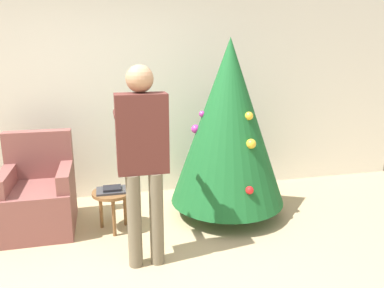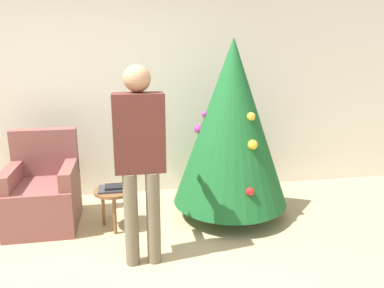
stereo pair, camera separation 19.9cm
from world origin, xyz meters
TOP-DOWN VIEW (x-y plane):
  - wall_back at (0.00, 2.23)m, footprint 8.00×0.06m
  - christmas_tree at (1.18, 1.34)m, footprint 1.26×1.26m
  - armchair at (-0.82, 1.45)m, footprint 0.69×0.75m
  - person_standing at (0.17, 0.56)m, footprint 0.44×0.57m
  - side_stool at (-0.08, 1.23)m, footprint 0.41×0.41m
  - laptop at (-0.08, 1.23)m, footprint 0.31×0.23m
  - book at (-0.08, 1.23)m, footprint 0.18×0.15m

SIDE VIEW (x-z plane):
  - armchair at x=-0.82m, z-range -0.15..0.83m
  - side_stool at x=-0.08m, z-range 0.15..0.57m
  - laptop at x=-0.08m, z-range 0.42..0.44m
  - book at x=-0.08m, z-range 0.44..0.46m
  - person_standing at x=0.17m, z-range 0.17..1.88m
  - christmas_tree at x=1.18m, z-range 0.08..2.02m
  - wall_back at x=0.00m, z-range 0.00..2.70m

